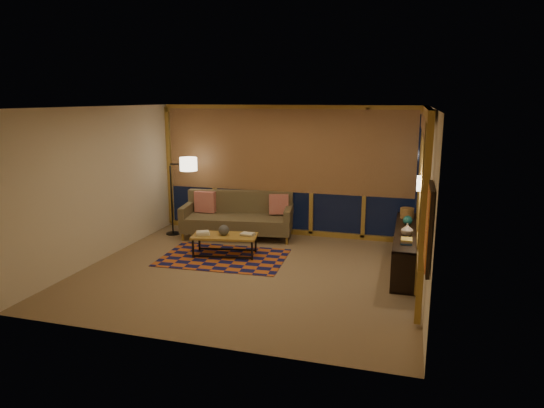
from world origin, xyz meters
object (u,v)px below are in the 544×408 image
(sofa, at_px, (237,216))
(bookshelf, at_px, (406,248))
(coffee_table, at_px, (225,245))
(floor_lamp, at_px, (171,196))

(sofa, bearing_deg, bookshelf, -23.27)
(sofa, distance_m, bookshelf, 3.50)
(coffee_table, distance_m, bookshelf, 3.21)
(sofa, distance_m, coffee_table, 1.23)
(floor_lamp, bearing_deg, coffee_table, -52.20)
(coffee_table, xyz_separation_m, floor_lamp, (-1.60, 1.05, 0.63))
(coffee_table, bearing_deg, sofa, 89.38)
(bookshelf, bearing_deg, coffee_table, -174.22)
(coffee_table, distance_m, floor_lamp, 2.02)
(floor_lamp, bearing_deg, sofa, -13.27)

